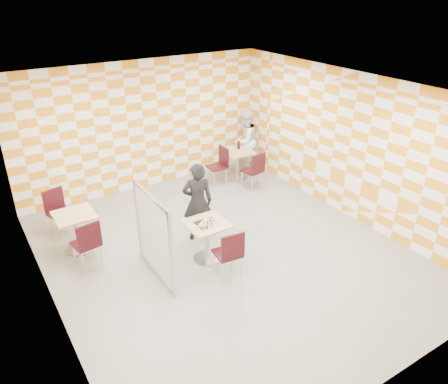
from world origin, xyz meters
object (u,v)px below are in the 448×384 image
Objects in this scene: man_white at (245,140)px; sport_bottle at (229,148)px; chair_second_front at (255,168)px; chair_empty_near at (88,241)px; soda_bottle at (239,145)px; chair_main_front at (230,251)px; chair_empty_far at (58,208)px; man_dark at (198,202)px; empty_table at (76,226)px; chair_second_side at (220,163)px; main_table at (207,235)px; partition at (154,236)px; second_table at (237,160)px.

sport_bottle is at bearing 3.34° from man_white.
chair_second_front and chair_empty_near have the same top height.
sport_bottle is 0.31m from soda_bottle.
chair_second_front is 1.26m from man_white.
chair_main_front is 3.66m from chair_empty_far.
man_dark is 7.85× the size of sport_bottle.
chair_second_side is (3.78, 1.08, 0.04)m from empty_table.
chair_second_side is at bearing 4.07° from chair_empty_far.
man_white is at bearing 66.83° from chair_second_front.
main_table is at bearing -25.10° from chair_empty_near.
man_dark is (-1.70, -1.92, 0.24)m from chair_second_side.
chair_main_front is 1.00× the size of chair_second_front.
partition is at bearing -138.20° from chair_second_side.
partition reaches higher than main_table.
empty_table is 3.26× the size of soda_bottle.
empty_table is at bearing -81.00° from chair_empty_far.
main_table is 0.81× the size of chair_main_front.
sport_bottle is (-0.20, 0.08, 0.33)m from second_table.
chair_second_side is 1.00× the size of chair_empty_near.
soda_bottle is at bearing 4.42° from sport_bottle.
partition reaches higher than chair_main_front.
chair_empty_far is (-1.98, 2.36, 0.04)m from main_table.
chair_empty_far is 4.53m from soda_bottle.
second_table is 0.46× the size of man_white.
sport_bottle is at bearing -175.58° from soda_bottle.
partition is at bearing -66.52° from chair_empty_far.
chair_second_front is 0.59× the size of man_dark.
partition is 4.92m from man_white.
chair_empty_far is at bearing 123.47° from chair_main_front.
soda_bottle is (2.49, 3.41, 0.31)m from chair_main_front.
empty_table is at bearing 90.82° from chair_empty_near.
chair_empty_far is 4.23m from sport_bottle.
empty_table is at bearing -164.36° from sport_bottle.
empty_table is 5.02m from man_white.
chair_second_front is at bearing -55.03° from chair_second_side.
man_white is (2.89, 3.73, 0.26)m from chair_main_front.
main_table is 3.73m from soda_bottle.
second_table is 0.81× the size of chair_empty_far.
main_table is 0.48× the size of partition.
chair_second_front is at bearing -87.92° from second_table.
partition is (-0.98, 0.04, 0.28)m from main_table.
chair_main_front is 1.00× the size of chair_empty_far.
chair_second_front is at bearing 37.86° from main_table.
sport_bottle is (2.22, 2.70, 0.33)m from main_table.
main_table is 3.08m from chair_empty_far.
man_white is at bearing 37.87° from soda_bottle.
second_table is 0.37m from soda_bottle.
second_table is at bearing -136.59° from soda_bottle.
man_dark reaches higher than sport_bottle.
man_white is 0.79m from sport_bottle.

